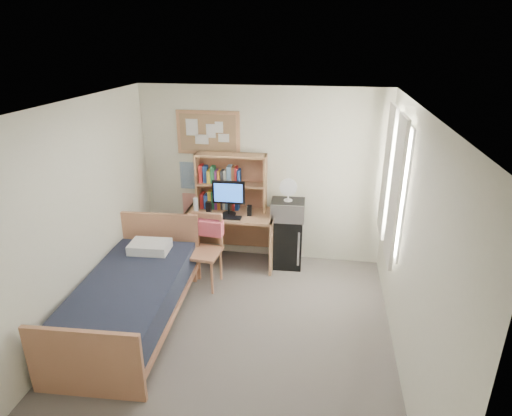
% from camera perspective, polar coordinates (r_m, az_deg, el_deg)
% --- Properties ---
extents(floor, '(3.60, 4.20, 0.02)m').
position_cam_1_polar(floor, '(5.13, -3.13, -17.08)').
color(floor, slate).
rests_on(floor, ground).
extents(ceiling, '(3.60, 4.20, 0.02)m').
position_cam_1_polar(ceiling, '(4.04, -3.90, 13.08)').
color(ceiling, white).
rests_on(ceiling, wall_back).
extents(wall_back, '(3.60, 0.04, 2.60)m').
position_cam_1_polar(wall_back, '(6.35, 0.69, 4.32)').
color(wall_back, white).
rests_on(wall_back, floor).
extents(wall_front, '(3.60, 0.04, 2.60)m').
position_cam_1_polar(wall_front, '(2.77, -13.80, -22.50)').
color(wall_front, white).
rests_on(wall_front, floor).
extents(wall_left, '(0.04, 4.20, 2.60)m').
position_cam_1_polar(wall_left, '(5.12, -23.56, -2.04)').
color(wall_left, white).
rests_on(wall_left, floor).
extents(wall_right, '(0.04, 4.20, 2.60)m').
position_cam_1_polar(wall_right, '(4.42, 20.02, -5.20)').
color(wall_right, white).
rests_on(wall_right, floor).
extents(window_unit, '(0.10, 1.40, 1.70)m').
position_cam_1_polar(window_unit, '(5.40, 17.87, 3.40)').
color(window_unit, white).
rests_on(window_unit, wall_right).
extents(curtain_left, '(0.04, 0.55, 1.70)m').
position_cam_1_polar(curtain_left, '(5.02, 18.10, 2.00)').
color(curtain_left, white).
rests_on(curtain_left, wall_right).
extents(curtain_right, '(0.04, 0.55, 1.70)m').
position_cam_1_polar(curtain_right, '(5.78, 17.08, 4.66)').
color(curtain_right, white).
rests_on(curtain_right, wall_right).
extents(bulletin_board, '(0.94, 0.03, 0.64)m').
position_cam_1_polar(bulletin_board, '(6.34, -6.39, 9.95)').
color(bulletin_board, '#A07B54').
rests_on(bulletin_board, wall_back).
extents(poster_wave, '(0.30, 0.01, 0.42)m').
position_cam_1_polar(poster_wave, '(6.61, -8.82, 4.30)').
color(poster_wave, '#275D9C').
rests_on(poster_wave, wall_back).
extents(poster_japan, '(0.28, 0.01, 0.36)m').
position_cam_1_polar(poster_japan, '(6.76, -8.59, 0.50)').
color(poster_japan, red).
rests_on(poster_japan, wall_back).
extents(desk, '(1.33, 0.68, 0.82)m').
position_cam_1_polar(desk, '(6.44, -3.42, -4.01)').
color(desk, tan).
rests_on(desk, floor).
extents(desk_chair, '(0.55, 0.55, 1.01)m').
position_cam_1_polar(desk_chair, '(5.86, -7.12, -5.85)').
color(desk_chair, tan).
rests_on(desk_chair, floor).
extents(mini_fridge, '(0.47, 0.47, 0.76)m').
position_cam_1_polar(mini_fridge, '(6.41, 4.14, -4.46)').
color(mini_fridge, black).
rests_on(mini_fridge, floor).
extents(bed, '(1.21, 2.24, 0.60)m').
position_cam_1_polar(bed, '(5.36, -16.32, -12.05)').
color(bed, '#1B2032').
rests_on(bed, floor).
extents(hutch, '(1.04, 0.28, 0.84)m').
position_cam_1_polar(hutch, '(6.26, -3.32, 3.45)').
color(hutch, tan).
rests_on(hutch, desk).
extents(monitor, '(0.47, 0.05, 0.50)m').
position_cam_1_polar(monitor, '(6.12, -3.66, 1.32)').
color(monitor, black).
rests_on(monitor, desk).
extents(keyboard, '(0.41, 0.14, 0.02)m').
position_cam_1_polar(keyboard, '(6.09, -3.87, -1.26)').
color(keyboard, black).
rests_on(keyboard, desk).
extents(speaker_left, '(0.07, 0.07, 0.18)m').
position_cam_1_polar(speaker_left, '(6.25, -6.32, 0.05)').
color(speaker_left, black).
rests_on(speaker_left, desk).
extents(speaker_right, '(0.06, 0.06, 0.15)m').
position_cam_1_polar(speaker_right, '(6.14, -0.88, -0.34)').
color(speaker_right, black).
rests_on(speaker_right, desk).
extents(water_bottle, '(0.07, 0.07, 0.24)m').
position_cam_1_polar(water_bottle, '(6.25, -8.03, 0.27)').
color(water_bottle, white).
rests_on(water_bottle, desk).
extents(hoodie, '(0.46, 0.17, 0.22)m').
position_cam_1_polar(hoodie, '(5.90, -6.57, -2.58)').
color(hoodie, '#DC5361').
rests_on(hoodie, desk_chair).
extents(microwave, '(0.49, 0.38, 0.28)m').
position_cam_1_polar(microwave, '(6.18, 4.26, -0.23)').
color(microwave, silver).
rests_on(microwave, mini_fridge).
extents(desk_fan, '(0.26, 0.26, 0.31)m').
position_cam_1_polar(desk_fan, '(6.08, 4.34, 2.33)').
color(desk_fan, white).
rests_on(desk_fan, microwave).
extents(pillow, '(0.53, 0.38, 0.12)m').
position_cam_1_polar(pillow, '(5.78, -13.97, -5.03)').
color(pillow, white).
rests_on(pillow, bed).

